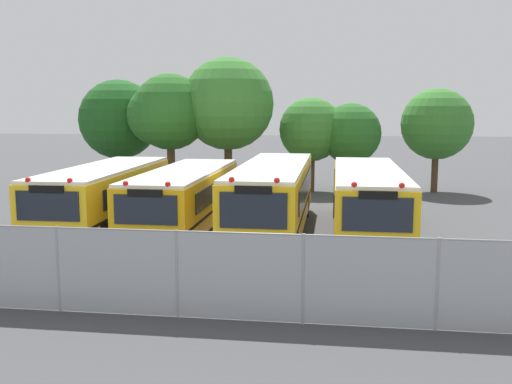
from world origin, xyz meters
TOP-DOWN VIEW (x-y plane):
  - ground_plane at (0.00, 0.00)m, footprint 160.00×160.00m
  - school_bus_0 at (-5.08, 0.17)m, footprint 2.79×9.87m
  - school_bus_1 at (-1.77, 0.04)m, footprint 2.54×9.63m
  - school_bus_2 at (1.67, 0.04)m, footprint 2.48×10.94m
  - school_bus_3 at (5.19, 0.03)m, footprint 2.50×10.27m
  - tree_0 at (-8.67, 11.32)m, footprint 4.67×4.67m
  - tree_1 at (-5.36, 9.58)m, footprint 4.51×4.19m
  - tree_2 at (-2.10, 10.34)m, footprint 5.13×5.13m
  - tree_3 at (2.46, 11.35)m, footprint 3.62×3.62m
  - tree_4 at (4.81, 11.44)m, footprint 3.40×3.40m
  - tree_5 at (9.62, 12.17)m, footprint 4.00×4.00m
  - chainlink_fence at (0.46, -9.09)m, footprint 17.24×0.07m
  - traffic_cone at (0.19, -8.37)m, footprint 0.46×0.46m

SIDE VIEW (x-z plane):
  - ground_plane at x=0.00m, z-range 0.00..0.00m
  - traffic_cone at x=0.19m, z-range 0.00..0.60m
  - chainlink_fence at x=0.46m, z-range 0.04..2.08m
  - school_bus_1 at x=-1.77m, z-range 0.07..2.61m
  - school_bus_0 at x=-5.08m, z-range 0.07..2.66m
  - school_bus_3 at x=5.19m, z-range 0.07..2.74m
  - school_bus_2 at x=1.67m, z-range 0.07..2.87m
  - tree_4 at x=4.81m, z-range 0.87..5.92m
  - tree_3 at x=2.46m, z-range 0.87..6.24m
  - tree_5 at x=9.62m, z-range 0.89..6.76m
  - tree_0 at x=-8.67m, z-range 0.87..7.30m
  - tree_1 at x=-5.36m, z-range 1.15..7.80m
  - tree_2 at x=-2.10m, z-range 1.23..8.79m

